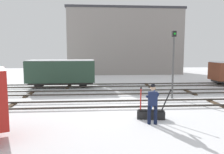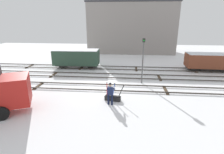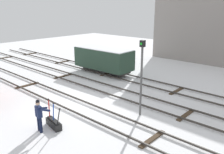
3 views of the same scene
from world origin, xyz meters
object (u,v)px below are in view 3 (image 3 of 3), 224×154
switch_lever_frame (54,123)px  signal_post (141,72)px  rail_worker (39,114)px  freight_car_far_end (104,59)px

switch_lever_frame → signal_post: bearing=69.3°
rail_worker → freight_car_far_end: bearing=128.0°
signal_post → freight_car_far_end: 9.53m
freight_car_far_end → rail_worker: bearing=-63.7°
signal_post → switch_lever_frame: bearing=-120.5°
signal_post → freight_car_far_end: bearing=147.3°
rail_worker → signal_post: bearing=71.9°
rail_worker → freight_car_far_end: size_ratio=0.30×
switch_lever_frame → freight_car_far_end: size_ratio=0.27×
rail_worker → freight_car_far_end: 11.34m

